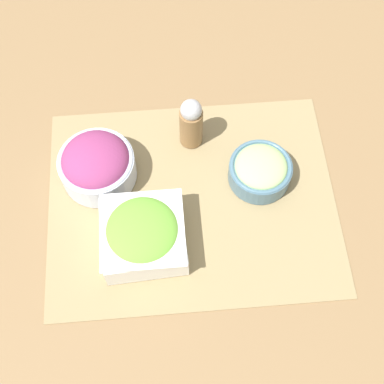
{
  "coord_description": "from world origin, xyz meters",
  "views": [
    {
      "loc": [
        0.04,
        0.43,
        0.89
      ],
      "look_at": [
        0.0,
        0.0,
        0.03
      ],
      "focal_mm": 50.0,
      "sensor_mm": 36.0,
      "label": 1
    }
  ],
  "objects_px": {
    "onion_bowl": "(97,164)",
    "pepper_shaker": "(191,122)",
    "lettuce_bowl": "(143,234)",
    "cucumber_bowl": "(260,170)"
  },
  "relations": [
    {
      "from": "onion_bowl",
      "to": "pepper_shaker",
      "type": "xyz_separation_m",
      "value": [
        -0.18,
        -0.07,
        0.02
      ]
    },
    {
      "from": "lettuce_bowl",
      "to": "cucumber_bowl",
      "type": "relative_size",
      "value": 1.27
    },
    {
      "from": "lettuce_bowl",
      "to": "onion_bowl",
      "type": "bearing_deg",
      "value": -61.38
    },
    {
      "from": "onion_bowl",
      "to": "pepper_shaker",
      "type": "distance_m",
      "value": 0.19
    },
    {
      "from": "lettuce_bowl",
      "to": "onion_bowl",
      "type": "distance_m",
      "value": 0.16
    },
    {
      "from": "lettuce_bowl",
      "to": "pepper_shaker",
      "type": "xyz_separation_m",
      "value": [
        -0.1,
        -0.21,
        0.02
      ]
    },
    {
      "from": "cucumber_bowl",
      "to": "pepper_shaker",
      "type": "xyz_separation_m",
      "value": [
        0.12,
        -0.09,
        0.03
      ]
    },
    {
      "from": "onion_bowl",
      "to": "pepper_shaker",
      "type": "relative_size",
      "value": 1.19
    },
    {
      "from": "lettuce_bowl",
      "to": "cucumber_bowl",
      "type": "bearing_deg",
      "value": -152.67
    },
    {
      "from": "cucumber_bowl",
      "to": "pepper_shaker",
      "type": "distance_m",
      "value": 0.16
    }
  ]
}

